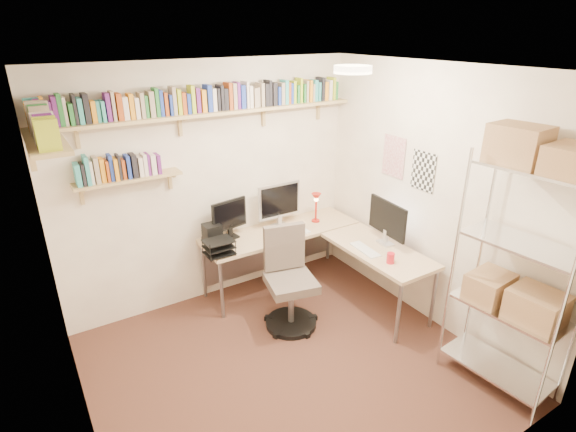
% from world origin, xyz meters
% --- Properties ---
extents(ground, '(3.20, 3.20, 0.00)m').
position_xyz_m(ground, '(0.00, 0.00, 0.00)').
color(ground, '#45271D').
rests_on(ground, ground).
extents(room_shell, '(3.24, 3.04, 2.52)m').
position_xyz_m(room_shell, '(0.00, 0.00, 1.55)').
color(room_shell, beige).
rests_on(room_shell, ground).
extents(wall_shelves, '(3.12, 1.09, 0.80)m').
position_xyz_m(wall_shelves, '(-0.43, 1.30, 2.03)').
color(wall_shelves, tan).
rests_on(wall_shelves, ground).
extents(corner_desk, '(1.84, 1.80, 1.20)m').
position_xyz_m(corner_desk, '(0.69, 0.98, 0.68)').
color(corner_desk, '#DFB591').
rests_on(corner_desk, ground).
extents(office_chair, '(0.55, 0.56, 1.01)m').
position_xyz_m(office_chair, '(0.34, 0.56, 0.43)').
color(office_chair, black).
rests_on(office_chair, ground).
extents(wire_rack, '(0.49, 0.88, 2.14)m').
position_xyz_m(wire_rack, '(1.36, -1.06, 1.32)').
color(wire_rack, silver).
rests_on(wire_rack, ground).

